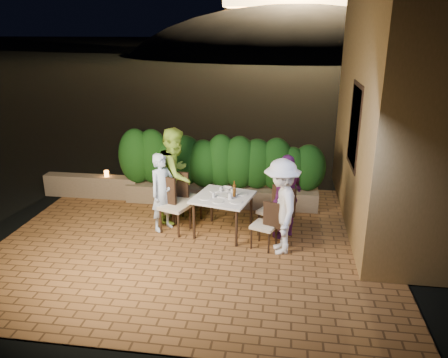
% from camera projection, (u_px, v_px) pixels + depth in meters
% --- Properties ---
extents(ground, '(400.00, 400.00, 0.00)m').
position_uv_depth(ground, '(190.00, 253.00, 7.57)').
color(ground, black).
rests_on(ground, ground).
extents(terrace_floor, '(7.00, 6.00, 0.15)m').
position_uv_depth(terrace_floor, '(196.00, 243.00, 8.06)').
color(terrace_floor, brown).
rests_on(terrace_floor, ground).
extents(building_wall, '(1.60, 5.00, 5.00)m').
position_uv_depth(building_wall, '(398.00, 95.00, 8.13)').
color(building_wall, '#A27940').
rests_on(building_wall, ground).
extents(window_pane, '(0.08, 1.00, 1.40)m').
position_uv_depth(window_pane, '(356.00, 126.00, 7.93)').
color(window_pane, black).
rests_on(window_pane, building_wall).
extents(window_frame, '(0.06, 1.15, 1.55)m').
position_uv_depth(window_frame, '(356.00, 126.00, 7.93)').
color(window_frame, black).
rests_on(window_frame, building_wall).
extents(planter, '(4.20, 0.55, 0.40)m').
position_uv_depth(planter, '(221.00, 195.00, 9.63)').
color(planter, '#736149').
rests_on(planter, ground).
extents(hedge, '(4.00, 0.70, 1.10)m').
position_uv_depth(hedge, '(221.00, 162.00, 9.38)').
color(hedge, '#123B10').
rests_on(hedge, planter).
extents(parapet, '(2.20, 0.30, 0.50)m').
position_uv_depth(parapet, '(92.00, 186.00, 10.02)').
color(parapet, '#736149').
rests_on(parapet, ground).
extents(hill, '(52.00, 40.00, 22.00)m').
position_uv_depth(hill, '(292.00, 83.00, 64.70)').
color(hill, black).
rests_on(hill, ground).
extents(dining_table, '(1.20, 1.20, 0.75)m').
position_uv_depth(dining_table, '(223.00, 215.00, 8.17)').
color(dining_table, white).
rests_on(dining_table, ground).
extents(plate_nw, '(0.23, 0.23, 0.01)m').
position_uv_depth(plate_nw, '(205.00, 198.00, 7.94)').
color(plate_nw, white).
rests_on(plate_nw, dining_table).
extents(plate_sw, '(0.21, 0.21, 0.01)m').
position_uv_depth(plate_sw, '(214.00, 190.00, 8.32)').
color(plate_sw, white).
rests_on(plate_sw, dining_table).
extents(plate_ne, '(0.23, 0.23, 0.01)m').
position_uv_depth(plate_ne, '(236.00, 202.00, 7.78)').
color(plate_ne, white).
rests_on(plate_ne, dining_table).
extents(plate_se, '(0.22, 0.22, 0.01)m').
position_uv_depth(plate_se, '(242.00, 194.00, 8.15)').
color(plate_se, white).
rests_on(plate_se, dining_table).
extents(plate_centre, '(0.24, 0.24, 0.01)m').
position_uv_depth(plate_centre, '(223.00, 195.00, 8.06)').
color(plate_centre, white).
rests_on(plate_centre, dining_table).
extents(plate_front, '(0.21, 0.21, 0.01)m').
position_uv_depth(plate_front, '(218.00, 202.00, 7.78)').
color(plate_front, white).
rests_on(plate_front, dining_table).
extents(glass_nw, '(0.06, 0.06, 0.10)m').
position_uv_depth(glass_nw, '(213.00, 195.00, 7.97)').
color(glass_nw, silver).
rests_on(glass_nw, dining_table).
extents(glass_sw, '(0.06, 0.06, 0.10)m').
position_uv_depth(glass_sw, '(221.00, 189.00, 8.25)').
color(glass_sw, silver).
rests_on(glass_sw, dining_table).
extents(glass_ne, '(0.07, 0.07, 0.12)m').
position_uv_depth(glass_ne, '(230.00, 196.00, 7.88)').
color(glass_ne, silver).
rests_on(glass_ne, dining_table).
extents(glass_se, '(0.06, 0.06, 0.10)m').
position_uv_depth(glass_se, '(232.00, 191.00, 8.14)').
color(glass_se, silver).
rests_on(glass_se, dining_table).
extents(beer_bottle, '(0.06, 0.06, 0.30)m').
position_uv_depth(beer_bottle, '(234.00, 189.00, 7.98)').
color(beer_bottle, '#55300E').
rests_on(beer_bottle, dining_table).
extents(bowl, '(0.23, 0.23, 0.05)m').
position_uv_depth(bowl, '(226.00, 189.00, 8.36)').
color(bowl, white).
rests_on(bowl, dining_table).
extents(chair_left_front, '(0.63, 0.63, 1.06)m').
position_uv_depth(chair_left_front, '(175.00, 205.00, 8.21)').
color(chair_left_front, black).
rests_on(chair_left_front, ground).
extents(chair_left_back, '(0.55, 0.55, 1.04)m').
position_uv_depth(chair_left_back, '(188.00, 198.00, 8.60)').
color(chair_left_back, black).
rests_on(chair_left_back, ground).
extents(chair_right_front, '(0.53, 0.53, 0.88)m').
position_uv_depth(chair_right_front, '(264.00, 224.00, 7.62)').
color(chair_right_front, black).
rests_on(chair_right_front, ground).
extents(chair_right_back, '(0.63, 0.63, 1.00)m').
position_uv_depth(chair_right_back, '(273.00, 210.00, 8.06)').
color(chair_right_back, black).
rests_on(chair_right_back, ground).
extents(diner_blue, '(0.60, 0.66, 1.51)m').
position_uv_depth(diner_blue, '(163.00, 192.00, 8.23)').
color(diner_blue, silver).
rests_on(diner_blue, ground).
extents(diner_green, '(0.81, 0.99, 1.88)m').
position_uv_depth(diner_green, '(176.00, 174.00, 8.64)').
color(diner_green, '#A4D542').
rests_on(diner_green, ground).
extents(diner_white, '(0.80, 1.17, 1.66)m').
position_uv_depth(diner_white, '(281.00, 207.00, 7.36)').
color(diner_white, white).
rests_on(diner_white, ground).
extents(diner_purple, '(0.78, 1.00, 1.59)m').
position_uv_depth(diner_purple, '(287.00, 197.00, 7.90)').
color(diner_purple, '#67236A').
rests_on(diner_purple, ground).
extents(parapet_lamp, '(0.10, 0.10, 0.14)m').
position_uv_depth(parapet_lamp, '(106.00, 174.00, 9.86)').
color(parapet_lamp, orange).
rests_on(parapet_lamp, parapet).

